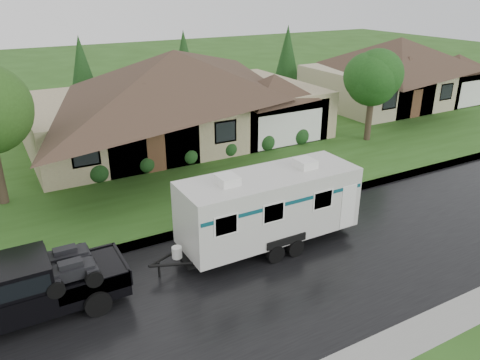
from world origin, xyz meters
name	(u,v)px	position (x,y,z in m)	size (l,w,h in m)	color
ground	(267,243)	(0.00, 0.00, 0.00)	(140.00, 140.00, 0.00)	#284E18
road	(296,267)	(0.00, -2.00, 0.01)	(140.00, 8.00, 0.01)	black
curb	(239,218)	(0.00, 2.25, 0.07)	(140.00, 0.50, 0.15)	gray
lawn	(144,139)	(0.00, 15.00, 0.07)	(140.00, 26.00, 0.15)	#284E18
house_main	(181,85)	(2.29, 13.84, 3.59)	(19.44, 10.80, 6.90)	gray
house_neighbor	(402,64)	(22.27, 14.34, 3.32)	(15.12, 9.72, 6.45)	tan
tree_right_green	(373,78)	(12.50, 7.69, 4.14)	(3.47, 3.47, 5.75)	#382B1E
shrub_row	(209,151)	(2.00, 9.30, 0.65)	(13.60, 1.00, 1.00)	#143814
pickup_truck	(20,288)	(-8.84, -0.15, 1.06)	(5.93, 2.25, 1.98)	black
travel_trailer	(269,205)	(-0.03, -0.15, 1.74)	(7.31, 2.57, 3.28)	silver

